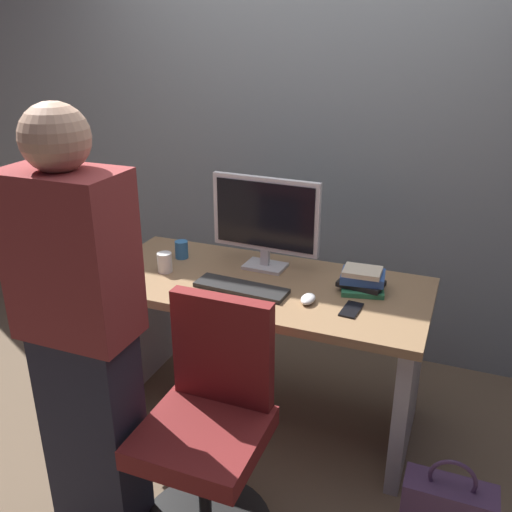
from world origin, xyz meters
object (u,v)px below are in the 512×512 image
Objects in this scene: keyboard at (241,288)px; desk at (260,324)px; book_stack at (362,280)px; person_at_desk at (82,335)px; office_chair at (209,434)px; cup_by_monitor at (182,250)px; handbag at (447,511)px; cup_near_keyboard at (165,262)px; monitor at (265,218)px; mouse at (308,299)px; cell_phone at (351,310)px.

desk is at bearing 69.49° from keyboard.
desk is 3.61× the size of keyboard.
person_at_desk is at bearing -130.73° from book_stack.
cup_by_monitor is (-0.55, 0.83, 0.36)m from office_chair.
book_stack is at bearing 131.97° from handbag.
cup_by_monitor is (-0.14, 0.97, -0.06)m from person_at_desk.
cup_near_keyboard is at bearing -86.87° from cup_by_monitor.
cup_near_keyboard is at bearing 176.56° from keyboard.
book_stack is at bearing -9.09° from monitor.
cup_near_keyboard reaches higher than cup_by_monitor.
book_stack is at bearing -2.57° from cup_by_monitor.
desk is 1.65× the size of office_chair.
office_chair is 2.19× the size of keyboard.
office_chair reaches higher than mouse.
person_at_desk reaches higher than monitor.
keyboard is 4.76× the size of cup_by_monitor.
handbag is (0.67, -0.33, -0.62)m from mouse.
cup_near_keyboard is (-0.74, 0.06, 0.03)m from mouse.
book_stack reaches higher than keyboard.
office_chair is 6.53× the size of cell_phone.
keyboard is (-0.01, -0.27, -0.25)m from monitor.
monitor is 0.49m from cup_by_monitor.
keyboard is 2.99× the size of cell_phone.
person_at_desk reaches higher than mouse.
cup_by_monitor is at bearing 169.77° from cell_phone.
cup_by_monitor reaches higher than keyboard.
cup_by_monitor is 0.24× the size of handbag.
office_chair is 9.40× the size of mouse.
office_chair is 0.60m from person_at_desk.
cup_by_monitor is at bearing 177.43° from book_stack.
office_chair is 1.04m from monitor.
person_at_desk reaches higher than cup_by_monitor.
mouse reaches higher than handbag.
cup_near_keyboard is 0.94m from book_stack.
office_chair is 0.70m from mouse.
office_chair is 0.69m from keyboard.
mouse is at bearing -42.83° from monitor.
desk is at bearing 156.18° from mouse.
mouse is 0.28m from book_stack.
cup_near_keyboard is at bearing -172.93° from desk.
book_stack reaches higher than cup_by_monitor.
mouse is (0.31, -0.28, -0.24)m from monitor.
book_stack is at bearing 49.27° from person_at_desk.
keyboard is at bearing 101.34° from office_chair.
cell_phone is 0.84m from handbag.
monitor is 5.41× the size of mouse.
cup_by_monitor is (-0.75, 0.25, 0.03)m from mouse.
keyboard is at bearing -113.94° from desk.
cup_near_keyboard is (-0.54, 0.65, 0.36)m from office_chair.
handbag is at bearing -29.62° from cell_phone.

